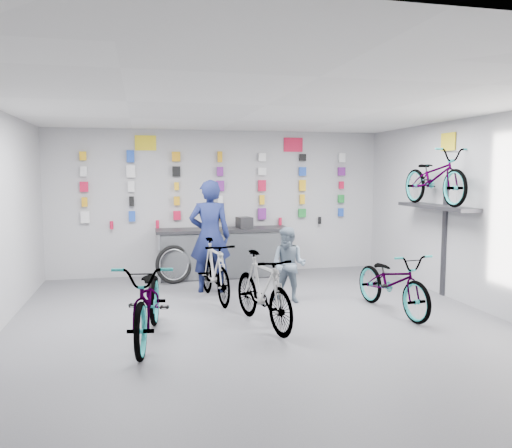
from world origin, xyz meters
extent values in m
plane|color=#56565C|center=(0.00, 0.00, 0.00)|extent=(8.00, 8.00, 0.00)
plane|color=white|center=(0.00, 0.00, 3.00)|extent=(8.00, 8.00, 0.00)
plane|color=#AFAFB1|center=(0.00, 4.00, 1.50)|extent=(7.00, 0.00, 7.00)
plane|color=#AFAFB1|center=(0.00, -4.00, 1.50)|extent=(7.00, 0.00, 7.00)
plane|color=#AFAFB1|center=(3.50, 0.00, 1.50)|extent=(0.00, 8.00, 8.00)
cube|color=black|center=(0.00, 3.55, 0.45)|extent=(2.60, 0.60, 0.90)
cube|color=silver|center=(0.00, 3.25, 0.48)|extent=(2.60, 0.02, 0.90)
cube|color=silver|center=(-1.30, 3.25, 0.48)|extent=(0.04, 0.04, 0.96)
cube|color=silver|center=(1.30, 3.25, 0.48)|extent=(0.04, 0.04, 0.96)
cube|color=black|center=(0.00, 3.55, 0.97)|extent=(2.70, 0.66, 0.06)
cube|color=white|center=(-2.70, 3.93, 1.25)|extent=(0.16, 0.06, 0.23)
cube|color=blue|center=(-1.80, 3.93, 1.25)|extent=(0.13, 0.06, 0.21)
cube|color=red|center=(-0.90, 3.93, 1.25)|extent=(0.15, 0.06, 0.18)
cube|color=orange|center=(0.00, 3.93, 1.25)|extent=(0.12, 0.06, 0.22)
cube|color=#711F82|center=(0.90, 3.93, 1.25)|extent=(0.17, 0.06, 0.24)
cube|color=#1B8430|center=(1.80, 3.93, 1.25)|extent=(0.16, 0.06, 0.19)
cube|color=blue|center=(2.70, 3.93, 1.25)|extent=(0.11, 0.06, 0.18)
cube|color=orange|center=(-2.70, 3.93, 1.55)|extent=(0.11, 0.06, 0.18)
cube|color=black|center=(-1.80, 3.93, 1.55)|extent=(0.09, 0.06, 0.20)
cube|color=orange|center=(-0.90, 3.93, 1.55)|extent=(0.12, 0.06, 0.18)
cube|color=white|center=(0.00, 3.93, 1.55)|extent=(0.10, 0.06, 0.19)
cube|color=yellow|center=(0.90, 3.93, 1.55)|extent=(0.10, 0.06, 0.20)
cube|color=yellow|center=(1.80, 3.93, 1.55)|extent=(0.10, 0.06, 0.21)
cube|color=#1B8430|center=(2.70, 3.93, 1.55)|extent=(0.13, 0.06, 0.17)
cube|color=red|center=(-2.70, 3.93, 1.85)|extent=(0.16, 0.06, 0.20)
cube|color=white|center=(-1.80, 3.93, 1.85)|extent=(0.13, 0.06, 0.21)
cube|color=yellow|center=(-0.90, 3.93, 1.85)|extent=(0.09, 0.06, 0.16)
cube|color=#711F82|center=(0.00, 3.93, 1.85)|extent=(0.16, 0.06, 0.22)
cube|color=red|center=(0.90, 3.93, 1.85)|extent=(0.16, 0.06, 0.23)
cube|color=yellow|center=(1.80, 3.93, 1.85)|extent=(0.14, 0.06, 0.24)
cube|color=red|center=(2.70, 3.93, 1.85)|extent=(0.10, 0.06, 0.16)
cube|color=white|center=(-2.70, 3.93, 2.15)|extent=(0.13, 0.06, 0.19)
cube|color=white|center=(-1.80, 3.93, 2.15)|extent=(0.17, 0.06, 0.24)
cube|color=black|center=(-0.90, 3.93, 2.15)|extent=(0.15, 0.06, 0.21)
cube|color=#711F82|center=(0.00, 3.93, 2.15)|extent=(0.13, 0.06, 0.19)
cube|color=white|center=(0.90, 3.93, 2.15)|extent=(0.17, 0.06, 0.15)
cube|color=blue|center=(1.80, 3.93, 2.15)|extent=(0.15, 0.06, 0.19)
cube|color=#711F82|center=(2.70, 3.93, 2.15)|extent=(0.16, 0.06, 0.18)
cube|color=yellow|center=(-2.70, 3.93, 2.45)|extent=(0.12, 0.06, 0.17)
cube|color=blue|center=(-1.80, 3.93, 2.45)|extent=(0.15, 0.06, 0.24)
cube|color=orange|center=(-0.90, 3.93, 2.45)|extent=(0.17, 0.06, 0.20)
cube|color=orange|center=(0.00, 3.93, 2.45)|extent=(0.09, 0.06, 0.22)
cube|color=white|center=(0.90, 3.93, 2.45)|extent=(0.16, 0.06, 0.17)
cube|color=black|center=(1.80, 3.93, 2.45)|extent=(0.14, 0.06, 0.15)
cube|color=white|center=(2.70, 3.93, 2.45)|extent=(0.15, 0.06, 0.19)
cylinder|color=red|center=(-2.20, 3.91, 1.08)|extent=(0.07, 0.07, 0.16)
cylinder|color=red|center=(-1.30, 3.91, 1.08)|extent=(0.07, 0.07, 0.16)
cylinder|color=#711F82|center=(0.40, 3.91, 1.08)|extent=(0.07, 0.07, 0.16)
cylinder|color=red|center=(1.30, 3.91, 1.08)|extent=(0.07, 0.07, 0.16)
cylinder|color=black|center=(2.20, 3.91, 1.08)|extent=(0.07, 0.07, 0.16)
cube|color=#333338|center=(3.30, 1.20, 1.55)|extent=(0.38, 1.90, 0.06)
cube|color=#333338|center=(3.48, 1.20, 1.00)|extent=(0.04, 0.10, 2.00)
cube|color=yellow|center=(-1.50, 3.98, 2.72)|extent=(0.42, 0.02, 0.30)
cube|color=red|center=(1.60, 3.98, 2.72)|extent=(0.42, 0.02, 0.30)
cube|color=yellow|center=(3.48, 1.20, 2.65)|extent=(0.02, 0.40, 0.30)
imported|color=gray|center=(-1.54, -0.08, 0.53)|extent=(0.96, 2.08, 1.05)
imported|color=gray|center=(0.00, 0.18, 0.52)|extent=(0.84, 1.78, 1.03)
imported|color=gray|center=(2.10, 0.42, 0.48)|extent=(0.84, 1.88, 0.95)
imported|color=gray|center=(-0.45, 1.74, 0.51)|extent=(0.70, 1.75, 1.03)
imported|color=gray|center=(3.25, 1.20, 2.05)|extent=(0.63, 1.80, 0.95)
imported|color=#141C49|center=(-0.43, 2.36, 1.00)|extent=(0.79, 0.58, 2.00)
imported|color=slate|center=(0.73, 1.36, 0.62)|extent=(0.77, 0.74, 1.24)
torus|color=black|center=(-1.03, 3.17, 0.37)|extent=(0.76, 0.41, 0.75)
torus|color=silver|center=(-1.03, 3.17, 0.37)|extent=(0.61, 0.30, 0.61)
cube|color=black|center=(0.44, 3.55, 1.11)|extent=(0.33, 0.35, 0.22)
camera|label=1|loc=(-1.60, -6.39, 2.14)|focal=35.00mm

